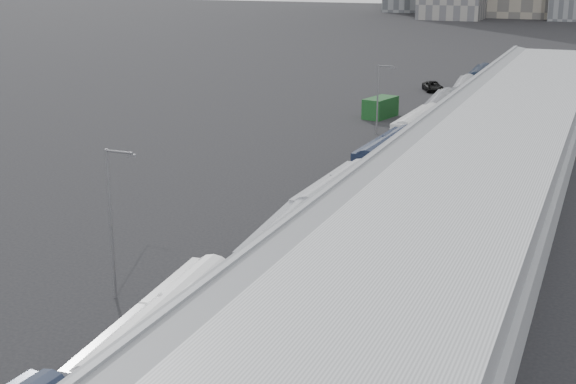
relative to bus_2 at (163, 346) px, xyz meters
The scene contains 20 objects.
sidewalk 21.95m from the bus_2, 73.40° to the left, with size 10.00×170.00×0.12m, color gray.
lane_line 21.47m from the bus_2, 101.44° to the left, with size 0.12×160.00×0.02m, color gold.
depot 23.42m from the bus_2, 63.97° to the left, with size 12.45×160.40×7.20m.
bus_2 is the anchor object (origin of this frame).
bus_3 15.61m from the bus_2, 90.27° to the left, with size 3.44×12.32×3.56m.
bus_4 26.66m from the bus_2, 90.40° to the left, with size 2.85×12.80×3.73m.
bus_5 41.93m from the bus_2, 90.29° to the left, with size 3.20×13.28×3.85m.
bus_6 56.34m from the bus_2, 90.61° to the left, with size 3.10×13.19×3.83m.
bus_7 68.96m from the bus_2, 90.56° to the left, with size 3.56×13.25×3.83m.
bus_8 85.70m from the bus_2, 90.45° to the left, with size 3.64×12.50×3.60m.
bus_9 99.53m from the bus_2, 90.40° to the left, with size 3.09×12.81×3.72m.
tree_1 3.98m from the bus_2, 40.79° to the right, with size 2.63×2.63×4.70m.
tree_2 21.13m from the bus_2, 81.13° to the left, with size 1.62×1.62×4.64m.
tree_3 49.53m from the bus_2, 86.80° to the left, with size 2.58×2.58×5.00m.
tree_4 71.95m from the bus_2, 87.85° to the left, with size 2.55×2.55×5.30m.
tree_5 91.06m from the bus_2, 88.17° to the left, with size 2.30×2.30×4.38m.
street_lamp_near 11.33m from the bus_2, 135.90° to the left, with size 2.04×0.22×9.38m.
street_lamp_far 60.93m from the bus_2, 96.01° to the left, with size 2.04×0.22×8.28m.
shipping_container 71.63m from the bus_2, 97.33° to the left, with size 2.63×5.45×2.65m, color #123B18.
suv 96.21m from the bus_2, 94.48° to the left, with size 2.61×5.66×1.57m, color black.
Camera 1 is at (21.97, 3.23, 19.90)m, focal length 50.00 mm.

